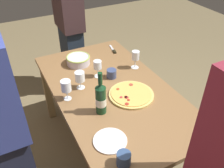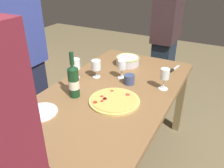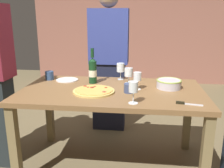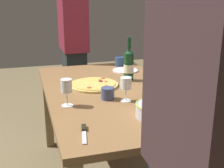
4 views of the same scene
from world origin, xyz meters
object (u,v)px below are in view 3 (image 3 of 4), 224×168
Objects in this scene: wine_glass_near_pizza at (121,68)px; cup_ceramic at (129,88)px; wine_glass_far_right at (129,73)px; wine_glass_by_bottle at (133,88)px; dining_table at (112,99)px; serving_bowl at (169,83)px; cup_amber at (49,75)px; side_plate at (67,80)px; wine_glass_far_left at (137,77)px; pizza_knife at (186,103)px; wine_bottle at (93,70)px; person_guest_right at (109,61)px; pizza at (94,91)px.

cup_ceramic is (0.11, -0.44, -0.08)m from wine_glass_near_pizza.
wine_glass_far_right is 0.30m from cup_ceramic.
wine_glass_near_pizza is 0.72m from wine_glass_by_bottle.
serving_bowl is (0.50, 0.10, 0.14)m from dining_table.
cup_amber is 0.40× the size of side_plate.
cup_ceramic is at bearing -22.63° from cup_amber.
serving_bowl is at bearing 26.65° from cup_ceramic.
pizza_knife is (0.36, -0.34, -0.11)m from wine_glass_far_left.
wine_bottle is 0.20× the size of person_guest_right.
person_guest_right is at bearing 113.98° from wine_glass_far_right.
dining_table is 0.53m from serving_bowl.
pizza_knife is at bearing -43.21° from wine_glass_far_left.
serving_bowl is 2.62× the size of cup_ceramic.
wine_glass_by_bottle is 0.10× the size of person_guest_right.
dining_table is 0.67m from pizza_knife.
wine_glass_near_pizza is (-0.46, 0.26, 0.07)m from serving_bowl.
serving_bowl is 0.96m from person_guest_right.
wine_glass_near_pizza is 0.77× the size of side_plate.
wine_glass_by_bottle is 1.21m from person_guest_right.
side_plate is at bearing 138.57° from wine_glass_by_bottle.
person_guest_right reaches higher than cup_ceramic.
wine_glass_far_right is (-0.06, 0.56, -0.02)m from wine_glass_by_bottle.
wine_glass_far_left is (0.22, 0.03, 0.21)m from dining_table.
pizza_knife is (0.38, 0.03, -0.11)m from wine_glass_by_bottle.
dining_table is at bearing -96.88° from wine_glass_near_pizza.
wine_bottle is 2.00× the size of wine_glass_by_bottle.
cup_amber is at bearing -53.35° from person_guest_right.
pizza reaches higher than side_plate.
wine_glass_far_left is at bearing -62.55° from wine_glass_near_pizza.
wine_glass_far_left is at bearing -18.59° from side_plate.
pizza_knife is at bearing -51.59° from wine_glass_near_pizza.
cup_ceramic is at bearing 8.47° from person_guest_right.
pizza is 0.40m from wine_glass_far_left.
wine_glass_by_bottle is at bearing 6.68° from person_guest_right.
side_plate is (-0.53, -0.10, -0.11)m from wine_glass_near_pizza.
pizza_knife is at bearing -28.42° from side_plate.
cup_ceramic is (0.36, -0.27, -0.09)m from wine_bottle.
dining_table is at bearing -168.58° from serving_bowl.
pizza_knife reaches higher than dining_table.
pizza_knife is (0.73, -0.22, -0.00)m from pizza.
wine_bottle reaches higher than wine_glass_near_pizza.
cup_amber is at bearing 177.95° from side_plate.
serving_bowl is at bearing 55.58° from wine_glass_by_bottle.
wine_glass_far_left reaches higher than pizza_knife.
wine_glass_by_bottle is 1.11× the size of wine_glass_far_right.
wine_glass_by_bottle is at bearing -35.07° from cup_amber.
serving_bowl is 0.39m from cup_ceramic.
person_guest_right is (-0.13, 0.82, 0.20)m from dining_table.
wine_glass_by_bottle reaches higher than pizza_knife.
dining_table is 0.56m from side_plate.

